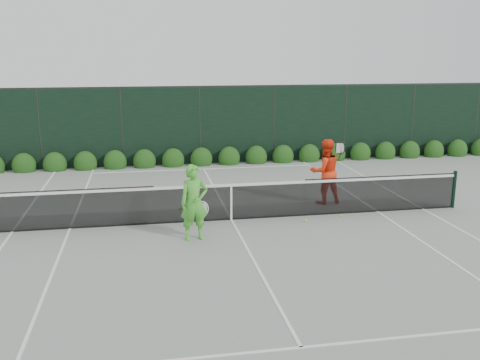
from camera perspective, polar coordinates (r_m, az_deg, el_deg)
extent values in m
plane|color=gray|center=(14.17, -0.93, -4.26)|extent=(80.00, 80.00, 0.00)
cylinder|color=black|center=(16.30, 21.85, -0.93)|extent=(0.10, 0.10, 1.07)
cube|color=black|center=(14.00, -18.18, -3.01)|extent=(4.40, 0.01, 1.02)
cube|color=black|center=(14.03, -0.94, -2.40)|extent=(4.00, 0.01, 0.96)
cube|color=black|center=(15.26, 14.82, -1.44)|extent=(4.40, 0.01, 1.02)
cube|color=white|center=(13.91, -0.95, -0.56)|extent=(12.80, 0.03, 0.07)
cube|color=black|center=(14.17, -0.93, -4.18)|extent=(12.80, 0.02, 0.04)
cube|color=white|center=(14.04, -0.94, -2.49)|extent=(0.05, 0.03, 0.91)
imported|color=green|center=(12.52, -4.91, -2.41)|extent=(0.71, 0.52, 1.80)
torus|color=silver|center=(12.69, -4.04, -3.09)|extent=(0.30, 0.04, 0.30)
cylinder|color=black|center=(12.76, -4.02, -4.12)|extent=(0.10, 0.03, 0.30)
imported|color=#FF3A15|center=(15.70, 9.07, 0.91)|extent=(0.99, 0.80, 1.90)
torus|color=black|center=(15.50, 10.64, 3.38)|extent=(0.26, 0.20, 0.30)
cylinder|color=black|center=(15.54, 10.60, 2.51)|extent=(0.10, 0.03, 0.30)
cube|color=white|center=(14.38, -23.12, -5.09)|extent=(0.06, 23.77, 0.01)
cube|color=white|center=(15.97, 18.90, -2.94)|extent=(0.06, 23.77, 0.01)
cube|color=white|center=(14.13, -17.69, -4.95)|extent=(0.06, 23.77, 0.01)
cube|color=white|center=(15.36, 14.42, -3.27)|extent=(0.06, 23.77, 0.01)
cube|color=white|center=(25.67, -5.30, 3.75)|extent=(11.03, 0.06, 0.01)
cube|color=white|center=(20.30, -3.89, 1.18)|extent=(8.23, 0.06, 0.01)
cube|color=white|center=(8.44, 6.55, -17.33)|extent=(8.23, 0.06, 0.01)
cube|color=white|center=(14.17, -0.93, -4.24)|extent=(0.06, 12.80, 0.01)
cube|color=black|center=(21.12, -4.30, 5.77)|extent=(32.00, 0.06, 3.00)
cube|color=#262826|center=(20.97, -4.38, 9.92)|extent=(32.00, 0.06, 0.06)
cylinder|color=#262826|center=(21.35, -20.59, 5.03)|extent=(0.08, 0.08, 3.00)
cylinder|color=#262826|center=(21.02, -12.49, 5.46)|extent=(0.08, 0.08, 3.00)
cylinder|color=#262826|center=(21.12, -4.30, 5.77)|extent=(0.08, 0.08, 3.00)
cylinder|color=#262826|center=(21.64, 3.66, 5.97)|extent=(0.08, 0.08, 3.00)
cylinder|color=#262826|center=(22.55, 11.12, 6.05)|extent=(0.08, 0.08, 3.00)
cylinder|color=#262826|center=(23.81, 17.90, 6.03)|extent=(0.08, 0.08, 3.00)
cylinder|color=#262826|center=(25.36, 23.93, 5.95)|extent=(0.08, 0.08, 3.00)
ellipsoid|color=#193C10|center=(21.33, -22.05, 1.45)|extent=(0.86, 0.65, 0.94)
ellipsoid|color=#193C10|center=(21.13, -19.13, 1.58)|extent=(0.86, 0.65, 0.94)
ellipsoid|color=#193C10|center=(20.99, -16.17, 1.72)|extent=(0.86, 0.65, 0.94)
ellipsoid|color=#193C10|center=(20.90, -13.17, 1.85)|extent=(0.86, 0.65, 0.94)
ellipsoid|color=#193C10|center=(20.87, -10.15, 1.98)|extent=(0.86, 0.65, 0.94)
ellipsoid|color=#193C10|center=(20.90, -7.14, 2.11)|extent=(0.86, 0.65, 0.94)
ellipsoid|color=#193C10|center=(20.99, -4.14, 2.22)|extent=(0.86, 0.65, 0.94)
ellipsoid|color=#193C10|center=(21.13, -1.17, 2.33)|extent=(0.86, 0.65, 0.94)
ellipsoid|color=#193C10|center=(21.33, 1.75, 2.44)|extent=(0.86, 0.65, 0.94)
ellipsoid|color=#193C10|center=(21.58, 4.61, 2.53)|extent=(0.86, 0.65, 0.94)
ellipsoid|color=#193C10|center=(21.89, 7.40, 2.61)|extent=(0.86, 0.65, 0.94)
ellipsoid|color=#193C10|center=(22.25, 10.10, 2.69)|extent=(0.86, 0.65, 0.94)
ellipsoid|color=#193C10|center=(22.65, 12.71, 2.76)|extent=(0.86, 0.65, 0.94)
ellipsoid|color=#193C10|center=(23.10, 15.23, 2.82)|extent=(0.86, 0.65, 0.94)
ellipsoid|color=#193C10|center=(23.59, 17.65, 2.87)|extent=(0.86, 0.65, 0.94)
ellipsoid|color=#193C10|center=(24.13, 19.96, 2.92)|extent=(0.86, 0.65, 0.94)
ellipsoid|color=#193C10|center=(24.70, 22.17, 2.96)|extent=(0.86, 0.65, 0.94)
sphere|color=#BDF135|center=(14.67, 10.73, -3.74)|extent=(0.07, 0.07, 0.07)
sphere|color=#BDF135|center=(15.12, -6.43, -3.07)|extent=(0.07, 0.07, 0.07)
sphere|color=#BDF135|center=(14.10, 7.04, -4.31)|extent=(0.07, 0.07, 0.07)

